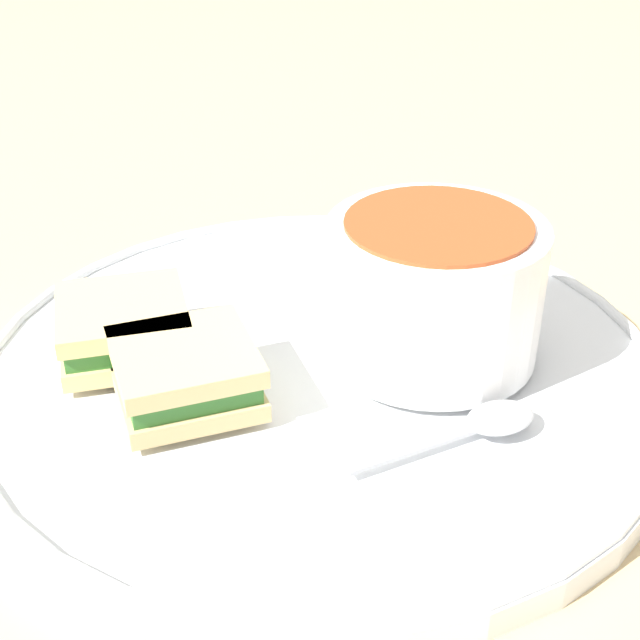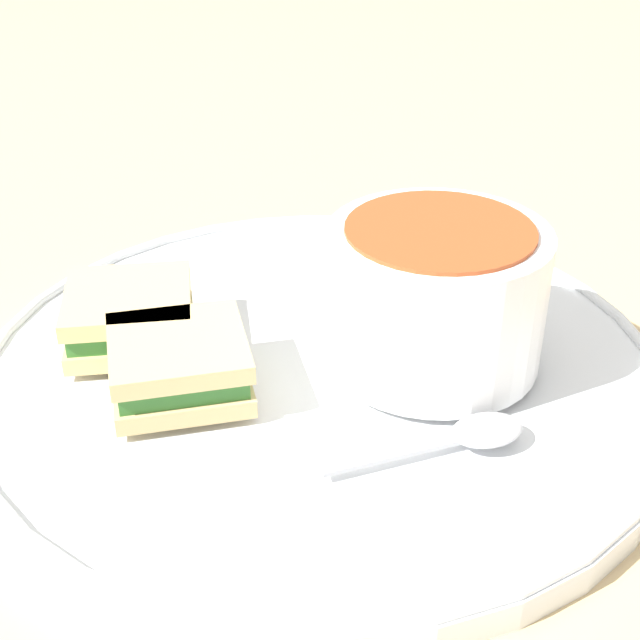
{
  "view_description": "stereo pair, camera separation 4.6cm",
  "coord_description": "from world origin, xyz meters",
  "px_view_note": "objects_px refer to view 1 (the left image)",
  "views": [
    {
      "loc": [
        -0.32,
        -0.23,
        0.27
      ],
      "look_at": [
        0.0,
        0.0,
        0.04
      ],
      "focal_mm": 50.0,
      "sensor_mm": 36.0,
      "label": 1
    },
    {
      "loc": [
        -0.29,
        -0.26,
        0.27
      ],
      "look_at": [
        0.0,
        0.0,
        0.04
      ],
      "focal_mm": 50.0,
      "sensor_mm": 36.0,
      "label": 2
    }
  ],
  "objects_px": {
    "spoon": "(492,418)",
    "sandwich_half_far": "(186,373)",
    "soup_bowl": "(434,288)",
    "sandwich_half_near": "(123,327)"
  },
  "relations": [
    {
      "from": "spoon",
      "to": "sandwich_half_far",
      "type": "bearing_deg",
      "value": 145.02
    },
    {
      "from": "soup_bowl",
      "to": "sandwich_half_near",
      "type": "height_order",
      "value": "soup_bowl"
    },
    {
      "from": "spoon",
      "to": "sandwich_half_near",
      "type": "relative_size",
      "value": 1.05
    },
    {
      "from": "spoon",
      "to": "sandwich_half_far",
      "type": "xyz_separation_m",
      "value": [
        -0.07,
        0.13,
        0.01
      ]
    },
    {
      "from": "sandwich_half_near",
      "to": "sandwich_half_far",
      "type": "distance_m",
      "value": 0.06
    },
    {
      "from": "soup_bowl",
      "to": "sandwich_half_far",
      "type": "relative_size",
      "value": 1.22
    },
    {
      "from": "spoon",
      "to": "sandwich_half_near",
      "type": "bearing_deg",
      "value": 134.16
    },
    {
      "from": "soup_bowl",
      "to": "spoon",
      "type": "relative_size",
      "value": 1.15
    },
    {
      "from": "sandwich_half_near",
      "to": "soup_bowl",
      "type": "bearing_deg",
      "value": -53.74
    },
    {
      "from": "sandwich_half_near",
      "to": "sandwich_half_far",
      "type": "relative_size",
      "value": 1.01
    }
  ]
}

